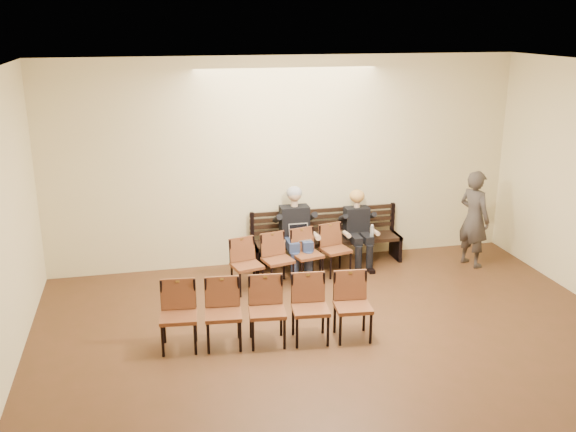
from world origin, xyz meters
name	(u,v)px	position (x,y,z in m)	size (l,w,h in m)	color
ground	(394,429)	(0.00, 0.00, 0.00)	(10.00, 10.00, 0.00)	#532F1C
room_walls	(377,172)	(0.00, 0.79, 2.54)	(8.02, 10.01, 3.51)	beige
bench	(327,251)	(0.63, 4.65, 0.23)	(2.60, 0.90, 0.45)	black
seated_man	(296,229)	(0.05, 4.53, 0.71)	(0.59, 0.82, 1.43)	black
seated_woman	(358,231)	(1.14, 4.53, 0.59)	(0.51, 0.70, 1.18)	black
laptop	(300,241)	(0.08, 4.32, 0.57)	(0.33, 0.26, 0.24)	silver
water_bottle	(372,238)	(1.29, 4.25, 0.56)	(0.06, 0.06, 0.21)	silver
bag	(253,260)	(-0.65, 4.74, 0.15)	(0.40, 0.27, 0.29)	black
passerby	(475,212)	(3.03, 4.05, 0.95)	(0.70, 0.46, 1.91)	#3A342F
chair_row_front	(293,258)	(-0.12, 4.00, 0.41)	(2.02, 0.45, 0.83)	brown
chair_row_back	(267,312)	(-0.92, 2.10, 0.44)	(2.72, 0.48, 0.89)	brown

